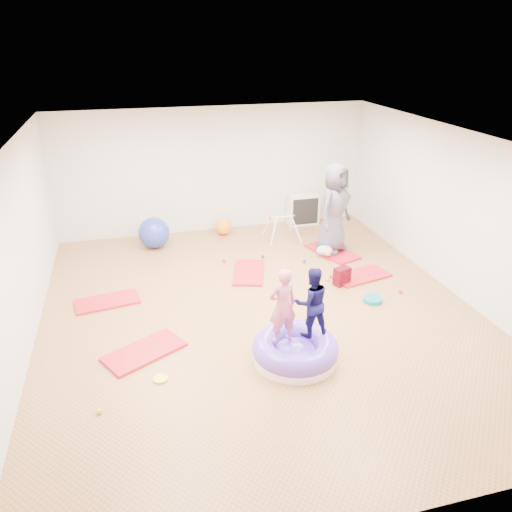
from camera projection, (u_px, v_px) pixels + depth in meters
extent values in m
cube|color=#AE7243|center=(261.00, 313.00, 8.23)|extent=(7.00, 8.00, 0.01)
cube|color=white|center=(261.00, 143.00, 7.08)|extent=(7.00, 8.00, 0.01)
cube|color=beige|center=(214.00, 170.00, 11.19)|extent=(7.00, 0.01, 2.80)
cube|color=beige|center=(388.00, 407.00, 4.13)|extent=(7.00, 0.01, 2.80)
cube|color=beige|center=(15.00, 258.00, 6.84)|extent=(0.01, 8.00, 2.80)
cube|color=beige|center=(459.00, 215.00, 8.47)|extent=(0.01, 8.00, 2.80)
cube|color=#C9203F|center=(144.00, 352.00, 7.19)|extent=(1.27, 1.05, 0.05)
cube|color=#C9203F|center=(107.00, 302.00, 8.53)|extent=(1.13, 0.69, 0.04)
cube|color=#C9203F|center=(249.00, 272.00, 9.57)|extent=(0.84, 1.20, 0.05)
cube|color=#C9203F|center=(361.00, 276.00, 9.43)|extent=(1.18, 0.77, 0.05)
cube|color=#C9203F|center=(332.00, 252.00, 10.46)|extent=(0.92, 1.29, 0.05)
cylinder|color=white|center=(295.00, 355.00, 7.04)|extent=(1.18, 1.18, 0.13)
torus|color=#633EC5|center=(295.00, 348.00, 6.99)|extent=(1.22, 1.22, 0.32)
ellipsoid|color=#633EC5|center=(295.00, 352.00, 7.02)|extent=(0.65, 0.65, 0.29)
imported|color=#C75C86|center=(283.00, 303.00, 6.71)|extent=(0.44, 0.32, 1.11)
imported|color=#0F0E46|center=(312.00, 299.00, 6.87)|extent=(0.51, 0.40, 1.04)
imported|color=#4D4B59|center=(334.00, 208.00, 10.12)|extent=(1.08, 1.00, 1.85)
ellipsoid|color=#A7C2EC|center=(325.00, 250.00, 10.23)|extent=(0.35, 0.23, 0.20)
sphere|color=#DBB373|center=(328.00, 252.00, 10.08)|extent=(0.17, 0.17, 0.17)
sphere|color=#2335A3|center=(305.00, 321.00, 7.92)|extent=(0.07, 0.07, 0.07)
sphere|color=#2335A3|center=(304.00, 261.00, 10.01)|extent=(0.07, 0.07, 0.07)
sphere|color=#2335A3|center=(263.00, 256.00, 10.22)|extent=(0.07, 0.07, 0.07)
sphere|color=#CED51A|center=(327.00, 279.00, 9.27)|extent=(0.07, 0.07, 0.07)
sphere|color=#CED51A|center=(100.00, 411.00, 6.05)|extent=(0.07, 0.07, 0.07)
sphere|color=red|center=(224.00, 260.00, 10.04)|extent=(0.07, 0.07, 0.07)
sphere|color=red|center=(400.00, 292.00, 8.83)|extent=(0.07, 0.07, 0.07)
sphere|color=#2335A3|center=(154.00, 233.00, 10.61)|extent=(0.66, 0.66, 0.66)
sphere|color=orange|center=(223.00, 226.00, 11.35)|extent=(0.38, 0.38, 0.38)
cylinder|color=silver|center=(274.00, 232.00, 10.72)|extent=(0.21, 0.22, 0.56)
cylinder|color=silver|center=(267.00, 225.00, 11.14)|extent=(0.21, 0.22, 0.56)
cylinder|color=silver|center=(297.00, 230.00, 10.84)|extent=(0.21, 0.22, 0.56)
cylinder|color=silver|center=(290.00, 223.00, 11.26)|extent=(0.21, 0.22, 0.56)
cylinder|color=silver|center=(282.00, 217.00, 10.89)|extent=(0.55, 0.03, 0.03)
sphere|color=red|center=(270.00, 218.00, 10.83)|extent=(0.07, 0.07, 0.07)
sphere|color=#2335A3|center=(294.00, 216.00, 10.95)|extent=(0.07, 0.07, 0.07)
cube|color=silver|center=(303.00, 209.00, 11.92)|extent=(0.73, 0.35, 0.73)
cube|color=black|center=(305.00, 212.00, 11.77)|extent=(0.63, 0.02, 0.63)
cube|color=silver|center=(304.00, 210.00, 11.87)|extent=(0.02, 0.25, 0.64)
cube|color=silver|center=(304.00, 210.00, 11.87)|extent=(0.64, 0.25, 0.02)
cylinder|color=#0A797B|center=(373.00, 300.00, 8.57)|extent=(0.33, 0.33, 0.07)
cube|color=maroon|center=(342.00, 276.00, 9.09)|extent=(0.33, 0.27, 0.34)
cylinder|color=#CED51A|center=(160.00, 379.00, 6.64)|extent=(0.20, 0.20, 0.03)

